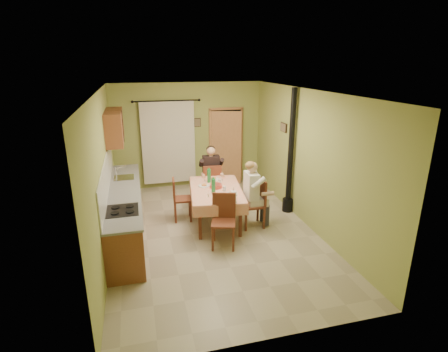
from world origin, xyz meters
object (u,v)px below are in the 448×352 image
object	(u,v)px
chair_far	(212,192)
man_right	(253,187)
chair_right	(253,213)
dining_table	(216,205)
stove_flue	(290,169)
chair_left	(182,207)
chair_near	(224,232)
man_far	(211,168)

from	to	relation	value
chair_far	man_right	world-z (taller)	man_right
chair_right	man_right	distance (m)	0.59
dining_table	stove_flue	world-z (taller)	stove_flue
chair_left	stove_flue	distance (m)	2.54
dining_table	stove_flue	distance (m)	1.85
chair_near	stove_flue	distance (m)	2.31
chair_far	chair_near	distance (m)	2.12
chair_far	dining_table	bearing A→B (deg)	-92.25
chair_far	stove_flue	world-z (taller)	stove_flue
man_right	stove_flue	size ratio (longest dim) A/B	0.50
man_far	chair_near	bearing A→B (deg)	-91.63
chair_far	stove_flue	xyz separation A→B (m)	(1.60, -0.92, 0.73)
man_far	stove_flue	bearing A→B (deg)	-25.37
chair_near	dining_table	bearing A→B (deg)	-78.94
chair_left	stove_flue	bearing A→B (deg)	90.84
man_right	chair_far	bearing A→B (deg)	20.85
dining_table	man_right	world-z (taller)	man_right
chair_right	man_right	bearing A→B (deg)	90.00
man_far	stove_flue	world-z (taller)	stove_flue
dining_table	chair_far	bearing A→B (deg)	90.13
chair_left	man_right	bearing A→B (deg)	68.13
dining_table	chair_right	xyz separation A→B (m)	(0.69, -0.40, -0.09)
chair_right	dining_table	bearing A→B (deg)	60.43
stove_flue	man_far	bearing A→B (deg)	149.69
dining_table	chair_left	world-z (taller)	chair_left
chair_near	man_far	size ratio (longest dim) A/B	0.72
dining_table	stove_flue	size ratio (longest dim) A/B	0.67
stove_flue	chair_far	bearing A→B (deg)	150.11
man_right	man_far	bearing A→B (deg)	20.62
dining_table	chair_near	xyz separation A→B (m)	(-0.11, -1.06, -0.09)
chair_far	chair_left	bearing A→B (deg)	-132.49
chair_right	man_right	xyz separation A→B (m)	(-0.02, 0.00, 0.59)
chair_right	chair_left	size ratio (longest dim) A/B	1.08
chair_near	man_right	size ratio (longest dim) A/B	0.72
man_far	man_right	xyz separation A→B (m)	(0.55, -1.46, 0.00)
chair_far	man_far	distance (m)	0.59
chair_far	chair_left	size ratio (longest dim) A/B	1.06
chair_near	chair_right	world-z (taller)	chair_right
man_far	dining_table	bearing A→B (deg)	-92.22
chair_right	man_far	world-z (taller)	man_far
chair_near	chair_left	distance (m)	1.46
chair_left	man_right	world-z (taller)	man_right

